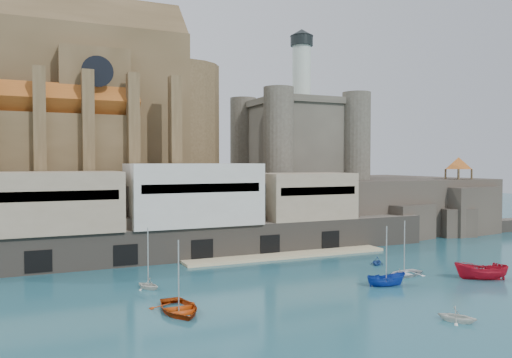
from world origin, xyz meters
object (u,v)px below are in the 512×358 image
object	(u,v)px
pavilion	(459,165)
boat_0	(179,312)
boat_2	(386,286)
church	(76,107)
castle_keep	(297,135)
boat_1	(457,322)

from	to	relation	value
pavilion	boat_0	world-z (taller)	pavilion
pavilion	boat_2	xyz separation A→B (m)	(-38.00, -27.06, -12.73)
church	castle_keep	distance (m)	40.39
pavilion	boat_2	world-z (taller)	pavilion
church	boat_1	bearing A→B (deg)	-64.86
church	castle_keep	world-z (taller)	church
boat_2	boat_1	bearing A→B (deg)	178.56
boat_0	boat_1	world-z (taller)	boat_0
church	boat_0	xyz separation A→B (m)	(5.39, -43.11, -22.13)
pavilion	boat_1	world-z (taller)	pavilion
castle_keep	boat_1	xyz separation A→B (m)	(-14.40, -54.21, -18.31)
castle_keep	boat_2	bearing A→B (deg)	-105.99
boat_2	castle_keep	bearing A→B (deg)	-6.52
boat_1	boat_2	distance (m)	12.29
pavilion	boat_0	bearing A→B (deg)	-155.83
castle_keep	boat_1	world-z (taller)	castle_keep
church	pavilion	size ratio (longest dim) A/B	7.34
castle_keep	pavilion	bearing A→B (deg)	-30.18
church	boat_2	distance (m)	55.88
castle_keep	church	bearing A→B (deg)	178.89
church	boat_1	xyz separation A→B (m)	(25.81, -54.99, -22.13)
castle_keep	boat_2	world-z (taller)	castle_keep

